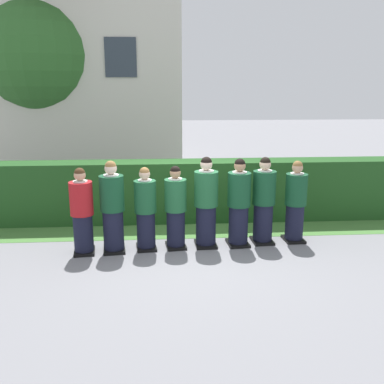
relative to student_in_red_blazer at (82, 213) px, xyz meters
The scene contains 13 objects.
ground_plane 2.10m from the student_in_red_blazer, ahead, with size 60.00×60.00×0.00m, color slate.
student_in_red_blazer is the anchor object (origin of this frame).
student_front_row_1 0.53m from the student_in_red_blazer, ahead, with size 0.44×0.52×1.66m.
student_front_row_2 1.12m from the student_in_red_blazer, ahead, with size 0.40×0.48×1.53m.
student_front_row_3 1.66m from the student_in_red_blazer, ahead, with size 0.40×0.51×1.54m.
student_front_row_4 2.23m from the student_in_red_blazer, ahead, with size 0.44×0.50×1.69m.
student_front_row_5 2.84m from the student_in_red_blazer, ahead, with size 0.43×0.54×1.65m.
student_front_row_6 3.34m from the student_in_red_blazer, ahead, with size 0.43×0.49×1.65m.
student_front_row_7 3.96m from the student_in_red_blazer, ahead, with size 0.41×0.51×1.57m.
hedge 2.69m from the student_in_red_blazer, 43.34° to the left, with size 11.40×0.70×1.33m.
school_building_main 8.09m from the student_in_red_blazer, 98.83° to the left, with size 6.74×3.63×7.89m.
oak_tree_left 7.44m from the student_in_red_blazer, 108.93° to the left, with size 3.44×3.44×5.49m.
lawn_strip 2.34m from the student_in_red_blazer, 28.13° to the left, with size 11.40×0.90×0.01m, color #477A38.
Camera 1 is at (-0.53, -7.60, 2.93)m, focal length 40.44 mm.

